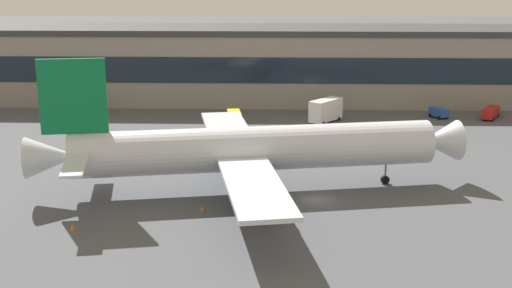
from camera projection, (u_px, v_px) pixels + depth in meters
The scene contains 10 objects.
ground_plane at pixel (315, 200), 80.98m from camera, with size 600.00×600.00×0.00m, color #4C4F54.
terminal_building at pixel (300, 64), 138.05m from camera, with size 186.96×18.73×15.33m.
airliner at pixel (248, 149), 82.76m from camera, with size 54.38×46.54×17.18m.
belt_loader at pixel (491, 112), 123.43m from camera, with size 4.92×6.55×1.95m.
catering_truck at pixel (326, 109), 120.54m from camera, with size 6.51×7.26×4.15m.
fuel_truck at pixel (71, 108), 123.51m from camera, with size 7.38×8.34×3.35m.
baggage_tug at pixel (439, 112), 123.93m from camera, with size 3.40×4.11×1.85m.
crew_van at pixel (234, 118), 117.73m from camera, with size 2.93×5.47×2.55m.
traffic_cone_0 at pixel (73, 227), 71.60m from camera, with size 0.56×0.56×0.70m, color #F2590C.
traffic_cone_1 at pixel (202, 208), 77.21m from camera, with size 0.50×0.50×0.62m, color #F2590C.
Camera 1 is at (-4.85, -76.61, 27.62)m, focal length 46.69 mm.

